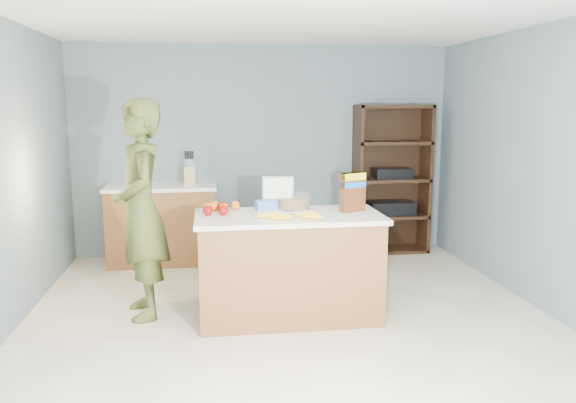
{
  "coord_description": "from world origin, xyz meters",
  "views": [
    {
      "loc": [
        -0.65,
        -4.26,
        1.81
      ],
      "look_at": [
        0.0,
        0.35,
        1.0
      ],
      "focal_mm": 35.0,
      "sensor_mm": 36.0,
      "label": 1
    }
  ],
  "objects": [
    {
      "name": "oranges",
      "position": [
        -0.58,
        0.52,
        0.94
      ],
      "size": [
        0.32,
        0.18,
        0.08
      ],
      "color": "orange",
      "rests_on": "counter_peninsula"
    },
    {
      "name": "bananas",
      "position": [
        0.0,
        0.12,
        0.92
      ],
      "size": [
        0.54,
        0.22,
        0.05
      ],
      "color": "yellow",
      "rests_on": "counter_peninsula"
    },
    {
      "name": "blue_carton",
      "position": [
        -0.17,
        0.54,
        0.94
      ],
      "size": [
        0.2,
        0.15,
        0.08
      ],
      "primitive_type": "cube",
      "rotation": [
        0.0,
        0.0,
        0.17
      ],
      "color": "blue",
      "rests_on": "counter_peninsula"
    },
    {
      "name": "tv",
      "position": [
        -0.05,
        0.61,
        1.06
      ],
      "size": [
        0.28,
        0.12,
        0.28
      ],
      "color": "silver",
      "rests_on": "counter_peninsula"
    },
    {
      "name": "floor",
      "position": [
        0.0,
        0.0,
        0.0
      ],
      "size": [
        4.5,
        5.0,
        0.02
      ],
      "primitive_type": "cube",
      "color": "beige",
      "rests_on": "ground"
    },
    {
      "name": "shelving_unit",
      "position": [
        1.55,
        2.35,
        0.86
      ],
      "size": [
        0.9,
        0.4,
        1.8
      ],
      "color": "black",
      "rests_on": "ground"
    },
    {
      "name": "knife_block",
      "position": [
        -0.87,
        2.13,
        1.02
      ],
      "size": [
        0.12,
        0.1,
        0.31
      ],
      "color": "tan",
      "rests_on": "back_cabinet"
    },
    {
      "name": "back_cabinet",
      "position": [
        -1.2,
        2.2,
        0.45
      ],
      "size": [
        1.24,
        0.62,
        0.9
      ],
      "color": "brown",
      "rests_on": "ground"
    },
    {
      "name": "salad_bowl",
      "position": [
        0.08,
        0.55,
        0.96
      ],
      "size": [
        0.3,
        0.3,
        0.13
      ],
      "color": "#267219",
      "rests_on": "counter_peninsula"
    },
    {
      "name": "envelopes",
      "position": [
        0.02,
        0.42,
        0.9
      ],
      "size": [
        0.38,
        0.18,
        0.0
      ],
      "color": "white",
      "rests_on": "counter_peninsula"
    },
    {
      "name": "person",
      "position": [
        -1.23,
        0.52,
        0.93
      ],
      "size": [
        0.6,
        0.77,
        1.86
      ],
      "primitive_type": "imported",
      "rotation": [
        0.0,
        0.0,
        -1.31
      ],
      "color": "#444C1F",
      "rests_on": "ground"
    },
    {
      "name": "counter_peninsula",
      "position": [
        0.0,
        0.3,
        0.42
      ],
      "size": [
        1.56,
        0.76,
        0.9
      ],
      "color": "brown",
      "rests_on": "ground"
    },
    {
      "name": "walls",
      "position": [
        0.0,
        0.0,
        1.65
      ],
      "size": [
        4.52,
        5.02,
        2.51
      ],
      "color": "slate",
      "rests_on": "ground"
    },
    {
      "name": "cereal_box",
      "position": [
        0.56,
        0.36,
        1.09
      ],
      "size": [
        0.24,
        0.16,
        0.33
      ],
      "color": "#592B14",
      "rests_on": "counter_peninsula"
    },
    {
      "name": "apples",
      "position": [
        -0.59,
        0.39,
        0.94
      ],
      "size": [
        0.21,
        0.28,
        0.09
      ],
      "color": "#8D0809",
      "rests_on": "counter_peninsula"
    }
  ]
}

